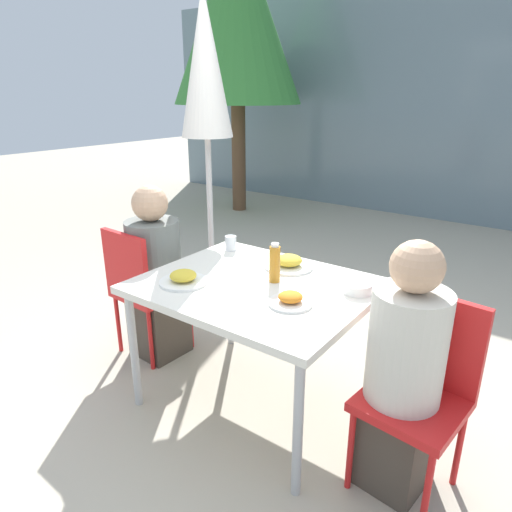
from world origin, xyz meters
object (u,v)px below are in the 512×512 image
Objects in this scene: bottle at (275,263)px; tree_behind_left at (237,13)px; person_right at (403,377)px; person_left at (156,278)px; closed_umbrella at (206,79)px; drinking_cup at (231,243)px; chair_left at (141,284)px; salad_bowl at (357,288)px; chair_right at (422,380)px.

tree_behind_left is at bearing 130.55° from bottle.
person_left is at bearing 1.81° from person_right.
tree_behind_left is at bearing 123.44° from person_left.
tree_behind_left reaches higher than person_right.
closed_umbrella is 25.76× the size of drinking_cup.
chair_left reaches higher than salad_bowl.
bottle is 4.85m from tree_behind_left.
closed_umbrella reaches higher than person_right.
chair_left is 0.10m from person_left.
tree_behind_left is at bearing 127.45° from drinking_cup.
drinking_cup is 4.40m from tree_behind_left.
person_left is at bearing -173.06° from salad_bowl.
chair_left is 1.45m from closed_umbrella.
person_right reaches higher than bottle.
chair_right is at bearing -28.36° from salad_bowl.
chair_left is at bearing -170.14° from salad_bowl.
closed_umbrella reaches higher than chair_right.
person_right is (1.66, -0.14, 0.01)m from person_left.
person_left is 0.30× the size of tree_behind_left.
salad_bowl is (0.91, -0.13, -0.02)m from drinking_cup.
person_left is at bearing 4.43° from chair_right.
tree_behind_left is at bearing 135.36° from salad_bowl.
person_right is at bearing -12.65° from bottle.
person_right reaches higher than salad_bowl.
bottle is 0.57m from drinking_cup.
closed_umbrella is (-0.13, 0.68, 1.21)m from person_left.
person_right is at bearing 0.91° from chair_left.
closed_umbrella is 1.52m from bottle.
drinking_cup is at bearing 39.40° from person_left.
closed_umbrella is 0.62× the size of tree_behind_left.
bottle is at bearing 5.07° from person_left.
salad_bowl is at bearing -33.34° from person_right.
bottle is at bearing -162.95° from salad_bowl.
person_left is 12.56× the size of drinking_cup.
person_left is 0.94m from bottle.
chair_right is 0.37× the size of closed_umbrella.
tree_behind_left is at bearing 122.22° from chair_left.
bottle is at bearing -0.19° from chair_right.
bottle is (0.89, 0.03, 0.29)m from person_left.
salad_bowl is at bearing -44.64° from tree_behind_left.
person_right is (1.71, -0.06, 0.03)m from chair_left.
bottle is (0.95, 0.11, 0.32)m from chair_left.
person_right reaches higher than chair_right.
bottle is at bearing -49.45° from tree_behind_left.
person_right is 0.49× the size of closed_umbrella.
chair_left is 9.61× the size of drinking_cup.
salad_bowl is (1.43, -0.53, -0.99)m from closed_umbrella.
tree_behind_left is at bearing -37.63° from person_right.
tree_behind_left is (-3.69, 3.59, 2.09)m from person_right.
chair_left is 0.37× the size of closed_umbrella.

